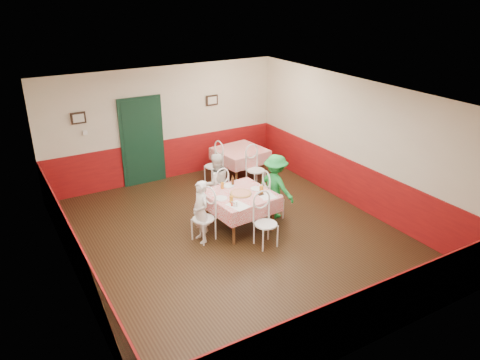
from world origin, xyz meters
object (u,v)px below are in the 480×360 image
chair_right (273,197)px  diner_far (216,183)px  chair_near (266,224)px  glass_c (222,186)px  chair_far (217,193)px  glass_a (231,200)px  glass_b (261,190)px  wallet (261,194)px  chair_second_a (214,166)px  chair_second_b (256,170)px  chair_left (203,219)px  diner_left (201,212)px  main_table (240,211)px  beer_bottle (233,181)px  diner_right (275,186)px  second_table (240,164)px  pizza (241,193)px

chair_right → diner_far: (-0.92, 0.83, 0.21)m
chair_near → glass_c: 1.32m
chair_far → glass_a: chair_far is taller
glass_b → chair_near: bearing=-115.3°
chair_near → wallet: 0.73m
chair_second_a → chair_second_b: 1.06m
chair_left → glass_c: chair_left is taller
glass_a → glass_c: size_ratio=1.10×
glass_a → diner_left: (-0.54, 0.22, -0.21)m
chair_second_a → diner_far: (-0.65, -1.38, 0.21)m
chair_left → diner_far: size_ratio=0.68×
main_table → beer_bottle: bearing=79.9°
chair_far → glass_b: size_ratio=6.16×
diner_far → diner_right: bearing=142.5°
chair_second_b → beer_bottle: 1.71m
chair_second_a → diner_far: diner_far is taller
chair_second_a → beer_bottle: beer_bottle is taller
diner_right → glass_a: bearing=89.6°
second_table → glass_c: (-1.51, -1.88, 0.45)m
chair_second_a → chair_second_b: (0.75, -0.75, 0.00)m
chair_second_b → beer_bottle: bearing=-145.0°
glass_a → diner_far: (0.29, 1.18, -0.17)m
second_table → chair_left: size_ratio=1.24×
chair_second_b → pizza: size_ratio=2.15×
chair_near → diner_right: bearing=48.8°
chair_far → pizza: bearing=84.0°
diner_right → diner_far: bearing=33.2°
chair_second_b → beer_bottle: size_ratio=4.57×
glass_b → glass_c: 0.81m
second_table → chair_second_b: bearing=-90.0°
diner_left → diner_right: bearing=93.2°
chair_second_a → glass_a: 2.75m
beer_bottle → diner_left: 1.12m
chair_second_a → glass_a: (-0.93, -2.56, 0.38)m
chair_right → diner_right: 0.24m
chair_second_b → glass_b: 2.01m
chair_second_b → glass_c: chair_second_b is taller
chair_right → chair_near: (-0.78, -0.91, 0.00)m
chair_second_b → diner_left: diner_left is taller
main_table → glass_b: size_ratio=8.35×
pizza → chair_far: bearing=94.3°
chair_second_b → glass_b: bearing=-125.3°
glass_a → diner_right: (1.25, 0.36, -0.14)m
chair_right → diner_right: diner_right is taller
chair_right → chair_far: (-0.91, 0.78, 0.00)m
main_table → pizza: bearing=-89.4°
chair_right → beer_bottle: bearing=73.2°
main_table → chair_near: 0.85m
main_table → chair_left: size_ratio=1.36×
chair_far → beer_bottle: bearing=98.4°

